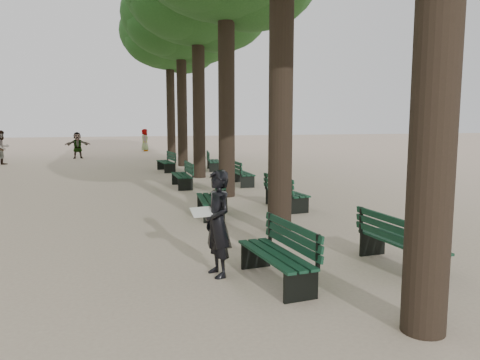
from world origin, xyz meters
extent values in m
plane|color=beige|center=(0.00, 0.00, 0.00)|extent=(120.00, 120.00, 0.00)
cylinder|color=#33261C|center=(1.50, -2.00, 3.75)|extent=(0.52, 0.52, 7.50)
cylinder|color=#33261C|center=(1.50, 3.00, 3.75)|extent=(0.52, 0.52, 7.50)
cylinder|color=#33261C|center=(1.50, 8.00, 3.75)|extent=(0.52, 0.52, 7.50)
cylinder|color=#33261C|center=(1.50, 13.00, 3.75)|extent=(0.52, 0.52, 7.50)
cylinder|color=#33261C|center=(1.50, 18.00, 3.75)|extent=(0.52, 0.52, 7.50)
ellipsoid|color=#1B4A19|center=(1.50, 18.00, 7.70)|extent=(6.00, 6.00, 4.50)
cylinder|color=#33261C|center=(1.50, 23.00, 3.75)|extent=(0.52, 0.52, 7.50)
ellipsoid|color=#1B4A19|center=(1.50, 23.00, 7.70)|extent=(6.00, 6.00, 4.50)
cube|color=black|center=(0.35, 0.01, 0.23)|extent=(0.72, 1.85, 0.45)
cube|color=black|center=(0.35, 0.01, 0.45)|extent=(0.74, 1.85, 0.04)
cube|color=black|center=(0.63, 0.04, 0.72)|extent=(0.24, 1.79, 0.40)
cube|color=black|center=(0.35, 5.10, 0.23)|extent=(0.66, 1.84, 0.45)
cube|color=black|center=(0.35, 5.10, 0.45)|extent=(0.68, 1.84, 0.04)
cube|color=black|center=(0.63, 5.08, 0.72)|extent=(0.18, 1.80, 0.40)
cube|color=black|center=(0.35, 10.31, 0.23)|extent=(0.55, 1.81, 0.45)
cube|color=black|center=(0.35, 10.31, 0.45)|extent=(0.57, 1.81, 0.04)
cube|color=black|center=(0.63, 10.31, 0.72)|extent=(0.07, 1.80, 0.40)
cube|color=black|center=(0.35, 15.68, 0.23)|extent=(0.73, 1.85, 0.45)
cube|color=black|center=(0.35, 15.68, 0.45)|extent=(0.75, 1.85, 0.04)
cube|color=black|center=(0.63, 15.71, 0.72)|extent=(0.25, 1.79, 0.40)
cube|color=black|center=(2.65, 0.15, 0.23)|extent=(0.67, 1.84, 0.45)
cube|color=black|center=(2.65, 0.15, 0.45)|extent=(0.69, 1.84, 0.04)
cube|color=black|center=(2.37, 0.13, 0.72)|extent=(0.19, 1.80, 0.40)
cube|color=black|center=(2.65, 5.59, 0.23)|extent=(0.73, 1.85, 0.45)
cube|color=black|center=(2.65, 5.59, 0.45)|extent=(0.75, 1.85, 0.04)
cube|color=black|center=(2.37, 5.56, 0.72)|extent=(0.25, 1.79, 0.40)
cube|color=black|center=(2.65, 10.36, 0.23)|extent=(0.56, 1.81, 0.45)
cube|color=black|center=(2.65, 10.36, 0.45)|extent=(0.58, 1.81, 0.04)
cube|color=black|center=(2.37, 10.36, 0.72)|extent=(0.08, 1.80, 0.40)
cube|color=black|center=(2.65, 15.51, 0.23)|extent=(0.76, 1.85, 0.45)
cube|color=black|center=(2.65, 15.51, 0.45)|extent=(0.78, 1.86, 0.04)
cube|color=black|center=(2.37, 15.55, 0.72)|extent=(0.28, 1.79, 0.40)
imported|color=black|center=(-0.42, 0.57, 0.85)|extent=(0.48, 0.74, 1.70)
cube|color=white|center=(-0.67, 0.57, 1.05)|extent=(0.37, 0.29, 0.12)
imported|color=#262628|center=(-7.80, 21.01, 0.93)|extent=(0.82, 0.96, 1.86)
imported|color=#262628|center=(0.28, 29.81, 0.85)|extent=(0.44, 0.86, 1.69)
imported|color=#262628|center=(-4.20, 24.34, 0.83)|extent=(1.56, 0.53, 1.65)
camera|label=1|loc=(-1.95, -6.51, 2.51)|focal=35.00mm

